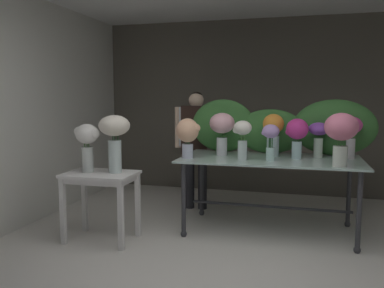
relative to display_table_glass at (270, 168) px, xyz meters
name	(u,v)px	position (x,y,z in m)	size (l,w,h in m)	color
ground_plane	(243,226)	(-0.30, 0.10, -0.73)	(8.00, 8.00, 0.00)	silver
wall_back	(260,107)	(-0.30, 1.92, 0.63)	(5.11, 0.12, 2.72)	#5B564C
wall_left	(50,109)	(-2.86, 0.10, 0.63)	(0.12, 3.75, 2.72)	silver
display_table_glass	(270,168)	(0.00, 0.00, 0.00)	(1.97, 1.03, 0.85)	silver
side_table_white	(101,183)	(-1.70, -0.74, -0.11)	(0.73, 0.51, 0.73)	white
florist	(196,137)	(-1.04, 0.70, 0.25)	(0.60, 0.24, 1.58)	#232328
foliage_backdrop	(285,128)	(0.14, 0.40, 0.42)	(2.17, 0.28, 0.65)	#387033
vase_blush_freesia	(222,128)	(-0.56, 0.05, 0.44)	(0.29, 0.29, 0.49)	silver
vase_fuchsia_dahlias	(351,131)	(0.85, 0.20, 0.42)	(0.25, 0.23, 0.46)	silver
vase_ivory_stock	(242,135)	(-0.29, -0.21, 0.38)	(0.21, 0.19, 0.43)	silver
vase_magenta_lilies	(297,133)	(0.28, 0.03, 0.40)	(0.25, 0.24, 0.44)	silver
vase_sunset_carnations	(273,132)	(0.02, 0.15, 0.40)	(0.24, 0.24, 0.49)	silver
vase_rosy_tulips	(341,132)	(0.69, -0.37, 0.46)	(0.32, 0.32, 0.52)	silver
vase_violet_hydrangea	(319,134)	(0.51, 0.17, 0.38)	(0.26, 0.22, 0.39)	silver
vase_lilac_ranunculus	(271,137)	(0.01, -0.19, 0.37)	(0.19, 0.18, 0.39)	silver
vase_peach_snapdragons	(188,134)	(-0.89, -0.24, 0.39)	(0.28, 0.25, 0.44)	silver
vase_white_roses_tall	(87,141)	(-1.84, -0.74, 0.33)	(0.30, 0.24, 0.51)	silver
vase_cream_lisianthus_tall	(115,134)	(-1.55, -0.69, 0.40)	(0.32, 0.32, 0.60)	silver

